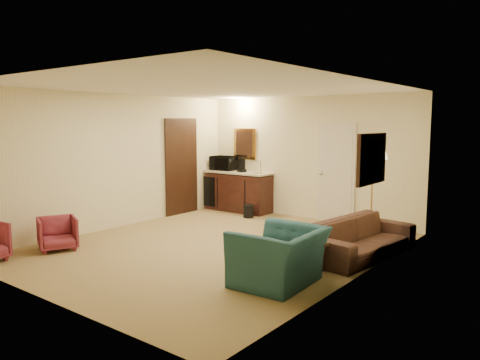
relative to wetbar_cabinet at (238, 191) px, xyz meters
The scene contains 11 objects.
ground 3.21m from the wetbar_cabinet, 58.76° to the right, with size 6.00×6.00×0.00m, color #99794D.
room_walls 2.79m from the wetbar_cabinet, 51.47° to the right, with size 5.02×6.01×2.61m.
wetbar_cabinet is the anchor object (origin of this frame).
sofa 4.20m from the wetbar_cabinet, 25.31° to the right, with size 2.03×0.59×0.79m, color black.
teal_armchair 5.02m from the wetbar_cabinet, 46.20° to the right, with size 1.11×0.72×0.97m, color #1F434E.
rose_chair_near 4.44m from the wetbar_cabinet, 93.23° to the right, with size 0.57×0.54×0.59m, color maroon.
coffee_table 4.62m from the wetbar_cabinet, 41.61° to the right, with size 0.83×0.56×0.48m, color black.
floor_lamp 3.73m from the wetbar_cabinet, 14.56° to the right, with size 0.47×0.47×1.77m, color #AC7D39.
waste_bin 0.87m from the wetbar_cabinet, 36.23° to the right, with size 0.22×0.22×0.28m, color black.
microwave 0.82m from the wetbar_cabinet, behind, with size 0.60×0.33×0.41m, color black.
coffee_maker 0.63m from the wetbar_cabinet, ahead, with size 0.17×0.17×0.31m, color black.
Camera 1 is at (4.93, -5.75, 2.04)m, focal length 35.00 mm.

